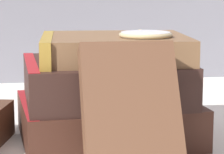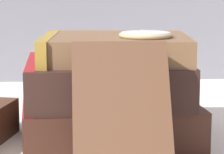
{
  "view_description": "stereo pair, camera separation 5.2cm",
  "coord_description": "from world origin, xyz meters",
  "px_view_note": "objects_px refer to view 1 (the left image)",
  "views": [
    {
      "loc": [
        -0.08,
        -0.61,
        0.18
      ],
      "look_at": [
        0.02,
        -0.02,
        0.08
      ],
      "focal_mm": 85.0,
      "sensor_mm": 36.0,
      "label": 1
    },
    {
      "loc": [
        -0.03,
        -0.61,
        0.18
      ],
      "look_at": [
        0.02,
        -0.02,
        0.08
      ],
      "focal_mm": 85.0,
      "sensor_mm": 36.0,
      "label": 2
    }
  ],
  "objects_px": {
    "book_flat_bottom": "(102,120)",
    "book_flat_middle": "(100,80)",
    "book_leaning_front": "(131,116)",
    "pocket_watch": "(146,35)",
    "book_flat_top": "(110,48)"
  },
  "relations": [
    {
      "from": "book_flat_bottom",
      "to": "pocket_watch",
      "type": "height_order",
      "value": "pocket_watch"
    },
    {
      "from": "book_flat_bottom",
      "to": "book_flat_middle",
      "type": "xyz_separation_m",
      "value": [
        -0.0,
        0.0,
        0.05
      ]
    },
    {
      "from": "book_flat_bottom",
      "to": "book_flat_middle",
      "type": "distance_m",
      "value": 0.05
    },
    {
      "from": "book_flat_bottom",
      "to": "book_leaning_front",
      "type": "xyz_separation_m",
      "value": [
        0.01,
        -0.13,
        0.04
      ]
    },
    {
      "from": "book_flat_middle",
      "to": "book_flat_top",
      "type": "xyz_separation_m",
      "value": [
        0.01,
        -0.0,
        0.04
      ]
    },
    {
      "from": "book_flat_bottom",
      "to": "book_flat_top",
      "type": "bearing_deg",
      "value": -17.52
    },
    {
      "from": "pocket_watch",
      "to": "book_flat_bottom",
      "type": "bearing_deg",
      "value": 151.21
    },
    {
      "from": "book_flat_middle",
      "to": "book_flat_top",
      "type": "distance_m",
      "value": 0.04
    },
    {
      "from": "book_flat_top",
      "to": "pocket_watch",
      "type": "height_order",
      "value": "pocket_watch"
    },
    {
      "from": "book_flat_bottom",
      "to": "book_leaning_front",
      "type": "bearing_deg",
      "value": -90.06
    },
    {
      "from": "book_leaning_front",
      "to": "pocket_watch",
      "type": "xyz_separation_m",
      "value": [
        0.04,
        0.1,
        0.07
      ]
    },
    {
      "from": "book_flat_top",
      "to": "book_leaning_front",
      "type": "bearing_deg",
      "value": -85.51
    },
    {
      "from": "book_flat_middle",
      "to": "book_leaning_front",
      "type": "distance_m",
      "value": 0.13
    },
    {
      "from": "book_flat_bottom",
      "to": "book_flat_top",
      "type": "distance_m",
      "value": 0.09
    },
    {
      "from": "book_flat_top",
      "to": "book_flat_bottom",
      "type": "bearing_deg",
      "value": 171.1
    }
  ]
}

